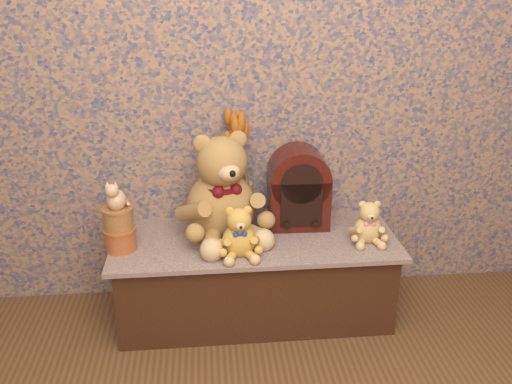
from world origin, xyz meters
TOP-DOWN VIEW (x-y plane):
  - display_shelf at (0.00, 1.25)m, footprint 1.25×0.51m
  - teddy_large at (-0.14, 1.32)m, footprint 0.52×0.57m
  - teddy_medium at (-0.08, 1.12)m, footprint 0.20×0.23m
  - teddy_small at (0.48, 1.18)m, footprint 0.17×0.20m
  - cathedral_radio at (0.21, 1.38)m, footprint 0.27×0.20m
  - ceramic_vase at (-0.05, 1.42)m, footprint 0.13×0.13m
  - dried_stalks at (-0.05, 1.42)m, footprint 0.27×0.27m
  - biscuit_tin_lower at (-0.57, 1.21)m, footprint 0.17×0.17m
  - biscuit_tin_upper at (-0.57, 1.21)m, footprint 0.13×0.13m
  - cat_figurine at (-0.57, 1.21)m, footprint 0.12×0.13m

SIDE VIEW (x-z plane):
  - display_shelf at x=0.00m, z-range 0.00..0.39m
  - biscuit_tin_lower at x=-0.57m, z-range 0.39..0.49m
  - ceramic_vase at x=-0.05m, z-range 0.39..0.59m
  - teddy_small at x=0.48m, z-range 0.39..0.60m
  - teddy_medium at x=-0.08m, z-range 0.39..0.62m
  - biscuit_tin_upper at x=-0.57m, z-range 0.49..0.58m
  - cathedral_radio at x=0.21m, z-range 0.39..0.76m
  - teddy_large at x=-0.14m, z-range 0.39..0.90m
  - cat_figurine at x=-0.57m, z-range 0.58..0.71m
  - dried_stalks at x=-0.05m, z-range 0.59..0.99m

